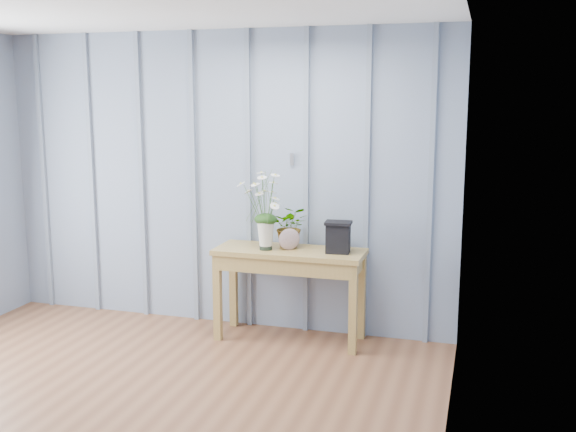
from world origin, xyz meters
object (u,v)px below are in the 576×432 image
(felt_disc_vessel, at_px, (289,239))
(sideboard, at_px, (290,263))
(daisy_vase, at_px, (266,200))
(carved_box, at_px, (338,237))

(felt_disc_vessel, bearing_deg, sideboard, 59.95)
(daisy_vase, height_order, felt_disc_vessel, daisy_vase)
(sideboard, bearing_deg, felt_disc_vessel, -88.74)
(sideboard, height_order, felt_disc_vessel, felt_disc_vessel)
(carved_box, bearing_deg, daisy_vase, -174.56)
(felt_disc_vessel, distance_m, carved_box, 0.40)
(daisy_vase, bearing_deg, carved_box, 5.44)
(daisy_vase, xyz_separation_m, carved_box, (0.58, 0.05, -0.27))
(daisy_vase, relative_size, felt_disc_vessel, 3.65)
(daisy_vase, xyz_separation_m, felt_disc_vessel, (0.18, 0.04, -0.31))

